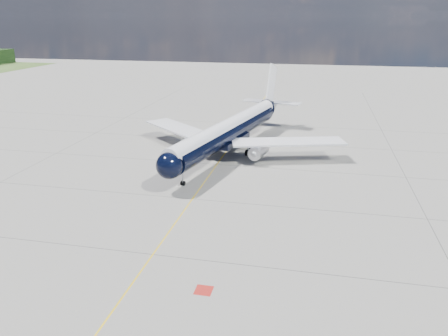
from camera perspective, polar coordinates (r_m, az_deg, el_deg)
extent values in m
plane|color=gray|center=(77.99, -0.10, 1.63)|extent=(320.00, 320.00, 0.00)
cube|color=yellow|center=(73.35, -0.92, 0.48)|extent=(0.16, 160.00, 0.01)
cube|color=maroon|center=(41.26, -2.67, -15.67)|extent=(1.60, 1.60, 0.01)
cylinder|color=black|center=(77.27, 0.60, 4.69)|extent=(11.91, 37.82, 3.79)
sphere|color=black|center=(60.35, -7.14, 0.32)|extent=(4.52, 4.52, 3.79)
cone|color=black|center=(98.49, 6.21, 8.12)|extent=(5.21, 7.64, 3.79)
cylinder|color=silver|center=(77.04, 0.60, 5.37)|extent=(11.53, 39.58, 2.96)
cube|color=black|center=(60.02, -7.26, 0.76)|extent=(2.60, 1.69, 0.55)
cube|color=silver|center=(83.42, -5.59, 5.06)|extent=(17.80, 16.23, 0.32)
cube|color=silver|center=(75.41, 8.36, 3.41)|extent=(19.78, 9.92, 0.32)
cube|color=black|center=(77.63, 0.59, 3.69)|extent=(6.25, 10.64, 1.00)
cylinder|color=#B5B5BC|center=(78.88, -4.31, 3.40)|extent=(3.17, 4.96, 2.23)
cylinder|color=#B5B5BC|center=(73.71, 4.57, 2.26)|extent=(3.17, 4.96, 2.23)
sphere|color=gray|center=(77.12, -5.06, 3.01)|extent=(1.31, 1.31, 1.10)
sphere|color=gray|center=(71.83, 3.99, 1.82)|extent=(1.31, 1.31, 1.10)
cube|color=silver|center=(78.85, -4.26, 3.96)|extent=(0.91, 3.16, 1.10)
cube|color=silver|center=(73.68, 4.64, 2.85)|extent=(0.91, 3.16, 1.10)
cube|color=silver|center=(97.18, 6.23, 11.01)|extent=(1.68, 6.24, 8.50)
cube|color=silver|center=(98.34, 6.23, 8.58)|extent=(13.35, 5.92, 0.22)
cylinder|color=gray|center=(64.15, -5.41, -1.24)|extent=(0.21, 0.21, 2.09)
cylinder|color=black|center=(64.56, -5.54, -1.96)|extent=(0.33, 0.72, 0.70)
cylinder|color=black|center=(64.38, -5.23, -2.02)|extent=(0.33, 0.72, 0.70)
cylinder|color=gray|center=(80.62, -1.05, 3.22)|extent=(0.31, 0.31, 1.89)
cylinder|color=gray|center=(78.18, 3.17, 2.67)|extent=(0.31, 0.31, 1.89)
cylinder|color=black|center=(80.37, -1.22, 2.57)|extent=(0.68, 1.17, 1.10)
cylinder|color=black|center=(81.32, -0.88, 2.77)|extent=(0.68, 1.17, 1.10)
cylinder|color=black|center=(77.92, 3.02, 2.01)|extent=(0.68, 1.17, 1.10)
cylinder|color=black|center=(78.90, 3.31, 2.22)|extent=(0.68, 1.17, 1.10)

